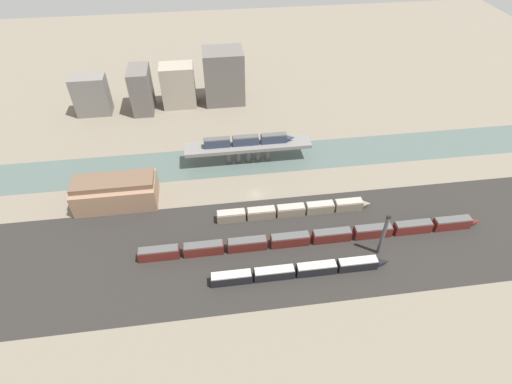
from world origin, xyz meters
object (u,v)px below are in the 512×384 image
train_on_bridge (249,140)px  warehouse_building (116,191)px  train_yard_near (300,270)px  train_yard_mid (316,237)px  signal_tower (383,235)px  train_yard_far (294,210)px

train_on_bridge → warehouse_building: train_on_bridge is taller
train_yard_near → train_yard_mid: train_yard_mid is taller
train_yard_near → signal_tower: signal_tower is taller
train_on_bridge → train_yard_mid: train_on_bridge is taller
train_yard_near → signal_tower: size_ratio=3.32×
train_yard_far → signal_tower: signal_tower is taller
train_on_bridge → train_yard_near: 56.13m
train_on_bridge → train_yard_far: size_ratio=0.66×
train_on_bridge → train_yard_far: 33.82m
warehouse_building → signal_tower: (78.76, -32.86, 2.78)m
train_yard_far → signal_tower: size_ratio=3.32×
warehouse_building → signal_tower: signal_tower is taller
train_yard_far → warehouse_building: warehouse_building is taller
warehouse_building → signal_tower: bearing=-22.6°
train_on_bridge → signal_tower: bearing=-57.4°
train_yard_mid → warehouse_building: size_ratio=3.99×
train_yard_near → train_yard_mid: 13.45m
train_on_bridge → warehouse_building: bearing=-159.2°
train_yard_mid → warehouse_building: 66.76m
train_on_bridge → warehouse_building: size_ratio=1.27×
train_yard_near → train_yard_far: (3.33, 23.99, -0.00)m
train_yard_mid → warehouse_building: warehouse_building is taller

